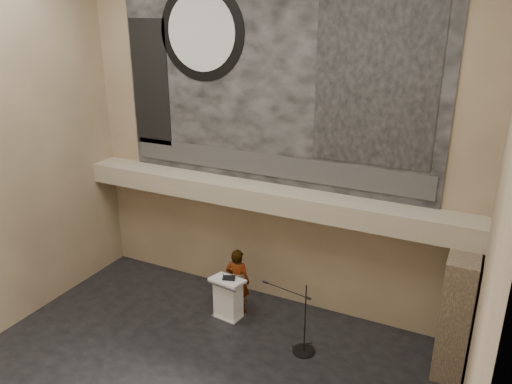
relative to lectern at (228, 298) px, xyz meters
The scene contains 17 objects.
wall_back 3.99m from the lectern, 72.31° to the left, with size 10.00×0.02×8.50m, color #79694D.
wall_right 7.08m from the lectern, 25.30° to the right, with size 0.02×8.00×8.50m, color #79694D.
soffit 2.65m from the lectern, 66.06° to the left, with size 10.00×0.80×0.50m, color gray.
sprinkler_left 2.60m from the lectern, 139.71° to the left, with size 0.04×0.04×0.06m, color #B2893D.
sprinkler_right 3.31m from the lectern, 22.44° to the left, with size 0.04×0.04×0.06m, color #B2893D.
banner 5.35m from the lectern, 71.95° to the left, with size 8.00×0.05×5.00m, color black.
banner_text_strip 3.41m from the lectern, 71.45° to the left, with size 7.76×0.02×0.55m, color #2E2E2E.
banner_clock_rim 6.44m from the lectern, 134.88° to the left, with size 2.30×2.30×0.02m, color black.
banner_clock_face 6.43m from the lectern, 135.31° to the left, with size 1.84×1.84×0.02m, color silver.
banner_building_print 6.12m from the lectern, 25.35° to the left, with size 2.60×0.02×3.60m, color black.
banner_brick_print 5.83m from the lectern, 155.35° to the left, with size 1.10×0.02×3.20m, color black.
stone_pier 5.20m from the lectern, ahead, with size 0.60×1.40×2.70m, color #46392B.
lectern is the anchor object (origin of this frame).
binder 0.57m from the lectern, 20.95° to the left, with size 0.31×0.25×0.04m, color black.
papers 0.57m from the lectern, 162.82° to the right, with size 0.19×0.26×0.01m, color white.
speaker_person 0.48m from the lectern, 78.30° to the left, with size 0.63×0.42×1.73m, color white.
mic_stand 2.17m from the lectern, 10.37° to the right, with size 1.37×0.52×1.70m.
Camera 1 is at (4.81, -6.59, 7.23)m, focal length 35.00 mm.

